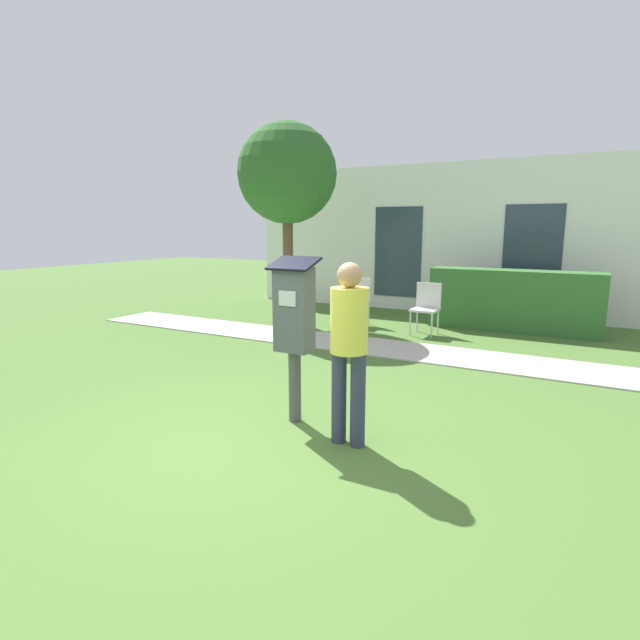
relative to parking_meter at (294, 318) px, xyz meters
The scene contains 9 objects.
ground_plane 1.29m from the parking_meter, 97.24° to the right, with size 40.00×40.00×0.00m, color #476B2D.
sidewalk 3.33m from the parking_meter, 91.80° to the left, with size 12.00×1.10×0.02m.
building_facade 6.97m from the parking_meter, 90.82° to the left, with size 10.00×0.26×3.20m.
parking_meter is the anchor object (origin of this frame).
person_standing 0.72m from the parking_meter, 18.15° to the right, with size 0.32×0.32×1.58m.
outdoor_chair_left 4.98m from the parking_meter, 107.73° to the left, with size 0.44×0.44×0.90m.
outdoor_chair_middle 4.57m from the parking_meter, 91.31° to the left, with size 0.44×0.44×0.90m.
hedge_row 5.74m from the parking_meter, 78.02° to the left, with size 2.95×0.60×1.10m.
tree 5.55m from the parking_meter, 123.20° to the left, with size 1.90×1.90×3.82m.
Camera 1 is at (2.55, -3.13, 1.87)m, focal length 28.00 mm.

